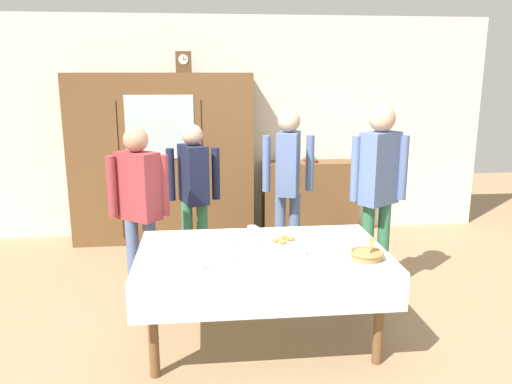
{
  "coord_description": "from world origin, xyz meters",
  "views": [
    {
      "loc": [
        -0.42,
        -3.74,
        2.01
      ],
      "look_at": [
        0.0,
        0.2,
        1.08
      ],
      "focal_mm": 35.54,
      "sensor_mm": 36.0,
      "label": 1
    }
  ],
  "objects_px": {
    "spoon_mid_right": "(329,264)",
    "spoon_near_right": "(184,254)",
    "wall_cabinet": "(163,159)",
    "tea_cup_far_left": "(302,252)",
    "bread_basket": "(367,254)",
    "tea_cup_back_edge": "(199,266)",
    "pastry_plate": "(283,241)",
    "person_near_right_end": "(379,181)",
    "tea_cup_center": "(254,245)",
    "tea_cup_near_right": "(230,257)",
    "spoon_back_edge": "(165,236)",
    "bookshelf_low": "(310,198)",
    "person_beside_shelf": "(139,199)",
    "person_behind_table_right": "(194,186)",
    "tea_cup_front_edge": "(252,230)",
    "book_stack": "(311,160)",
    "mantel_clock": "(184,62)",
    "person_behind_table_left": "(288,175)",
    "dining_table": "(262,263)",
    "tea_cup_mid_left": "(233,244)"
  },
  "relations": [
    {
      "from": "tea_cup_far_left",
      "to": "tea_cup_mid_left",
      "type": "xyz_separation_m",
      "value": [
        -0.48,
        0.23,
        0.0
      ]
    },
    {
      "from": "bread_basket",
      "to": "person_behind_table_right",
      "type": "bearing_deg",
      "value": 126.98
    },
    {
      "from": "bookshelf_low",
      "to": "tea_cup_mid_left",
      "type": "xyz_separation_m",
      "value": [
        -1.13,
        -2.52,
        0.29
      ]
    },
    {
      "from": "tea_cup_far_left",
      "to": "person_behind_table_right",
      "type": "relative_size",
      "value": 0.08
    },
    {
      "from": "spoon_near_right",
      "to": "spoon_back_edge",
      "type": "relative_size",
      "value": 1.0
    },
    {
      "from": "book_stack",
      "to": "tea_cup_back_edge",
      "type": "height_order",
      "value": "book_stack"
    },
    {
      "from": "person_near_right_end",
      "to": "tea_cup_far_left",
      "type": "bearing_deg",
      "value": -134.08
    },
    {
      "from": "tea_cup_near_right",
      "to": "person_behind_table_left",
      "type": "relative_size",
      "value": 0.08
    },
    {
      "from": "spoon_back_edge",
      "to": "bookshelf_low",
      "type": "bearing_deg",
      "value": 52.94
    },
    {
      "from": "tea_cup_center",
      "to": "bread_basket",
      "type": "height_order",
      "value": "bread_basket"
    },
    {
      "from": "person_behind_table_left",
      "to": "tea_cup_back_edge",
      "type": "bearing_deg",
      "value": -117.49
    },
    {
      "from": "dining_table",
      "to": "tea_cup_far_left",
      "type": "bearing_deg",
      "value": -22.28
    },
    {
      "from": "tea_cup_front_edge",
      "to": "book_stack",
      "type": "bearing_deg",
      "value": 66.53
    },
    {
      "from": "mantel_clock",
      "to": "bread_basket",
      "type": "relative_size",
      "value": 1.0
    },
    {
      "from": "tea_cup_front_edge",
      "to": "bread_basket",
      "type": "bearing_deg",
      "value": -41.99
    },
    {
      "from": "tea_cup_far_left",
      "to": "person_behind_table_right",
      "type": "distance_m",
      "value": 1.72
    },
    {
      "from": "wall_cabinet",
      "to": "person_near_right_end",
      "type": "relative_size",
      "value": 1.24
    },
    {
      "from": "tea_cup_back_edge",
      "to": "tea_cup_front_edge",
      "type": "height_order",
      "value": "same"
    },
    {
      "from": "bookshelf_low",
      "to": "tea_cup_front_edge",
      "type": "bearing_deg",
      "value": -113.47
    },
    {
      "from": "pastry_plate",
      "to": "person_near_right_end",
      "type": "bearing_deg",
      "value": 32.39
    },
    {
      "from": "person_beside_shelf",
      "to": "wall_cabinet",
      "type": "bearing_deg",
      "value": 87.57
    },
    {
      "from": "pastry_plate",
      "to": "tea_cup_far_left",
      "type": "bearing_deg",
      "value": -73.58
    },
    {
      "from": "tea_cup_front_edge",
      "to": "spoon_back_edge",
      "type": "bearing_deg",
      "value": -179.62
    },
    {
      "from": "tea_cup_center",
      "to": "tea_cup_near_right",
      "type": "relative_size",
      "value": 1.0
    },
    {
      "from": "person_near_right_end",
      "to": "person_beside_shelf",
      "type": "distance_m",
      "value": 2.12
    },
    {
      "from": "tea_cup_back_edge",
      "to": "bread_basket",
      "type": "distance_m",
      "value": 1.18
    },
    {
      "from": "book_stack",
      "to": "tea_cup_front_edge",
      "type": "height_order",
      "value": "book_stack"
    },
    {
      "from": "spoon_near_right",
      "to": "person_behind_table_left",
      "type": "xyz_separation_m",
      "value": [
        1.0,
        1.4,
        0.29
      ]
    },
    {
      "from": "tea_cup_center",
      "to": "tea_cup_near_right",
      "type": "bearing_deg",
      "value": -127.84
    },
    {
      "from": "tea_cup_back_edge",
      "to": "pastry_plate",
      "type": "xyz_separation_m",
      "value": [
        0.65,
        0.49,
        -0.01
      ]
    },
    {
      "from": "mantel_clock",
      "to": "spoon_mid_right",
      "type": "relative_size",
      "value": 2.02
    },
    {
      "from": "tea_cup_near_right",
      "to": "spoon_back_edge",
      "type": "distance_m",
      "value": 0.78
    },
    {
      "from": "spoon_mid_right",
      "to": "spoon_near_right",
      "type": "bearing_deg",
      "value": 162.63
    },
    {
      "from": "person_near_right_end",
      "to": "person_beside_shelf",
      "type": "xyz_separation_m",
      "value": [
        -2.12,
        0.01,
        -0.12
      ]
    },
    {
      "from": "wall_cabinet",
      "to": "tea_cup_far_left",
      "type": "xyz_separation_m",
      "value": [
        1.17,
        -2.7,
        -0.25
      ]
    },
    {
      "from": "tea_cup_far_left",
      "to": "tea_cup_center",
      "type": "bearing_deg",
      "value": 149.51
    },
    {
      "from": "wall_cabinet",
      "to": "spoon_back_edge",
      "type": "height_order",
      "value": "wall_cabinet"
    },
    {
      "from": "tea_cup_near_right",
      "to": "wall_cabinet",
      "type": "bearing_deg",
      "value": 103.25
    },
    {
      "from": "person_behind_table_right",
      "to": "person_behind_table_left",
      "type": "xyz_separation_m",
      "value": [
        0.94,
        -0.01,
        0.09
      ]
    },
    {
      "from": "bookshelf_low",
      "to": "person_beside_shelf",
      "type": "height_order",
      "value": "person_beside_shelf"
    },
    {
      "from": "bread_basket",
      "to": "tea_cup_center",
      "type": "bearing_deg",
      "value": 158.02
    },
    {
      "from": "spoon_near_right",
      "to": "person_beside_shelf",
      "type": "xyz_separation_m",
      "value": [
        -0.4,
        0.8,
        0.22
      ]
    },
    {
      "from": "tea_cup_front_edge",
      "to": "spoon_near_right",
      "type": "xyz_separation_m",
      "value": [
        -0.54,
        -0.44,
        -0.02
      ]
    },
    {
      "from": "mantel_clock",
      "to": "tea_cup_back_edge",
      "type": "relative_size",
      "value": 1.85
    },
    {
      "from": "pastry_plate",
      "to": "person_near_right_end",
      "type": "relative_size",
      "value": 0.16
    },
    {
      "from": "bread_basket",
      "to": "tea_cup_far_left",
      "type": "bearing_deg",
      "value": 165.04
    },
    {
      "from": "tea_cup_near_right",
      "to": "person_near_right_end",
      "type": "relative_size",
      "value": 0.07
    },
    {
      "from": "tea_cup_far_left",
      "to": "bread_basket",
      "type": "height_order",
      "value": "bread_basket"
    },
    {
      "from": "spoon_back_edge",
      "to": "person_beside_shelf",
      "type": "distance_m",
      "value": 0.48
    },
    {
      "from": "bookshelf_low",
      "to": "spoon_back_edge",
      "type": "bearing_deg",
      "value": -127.06
    }
  ]
}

